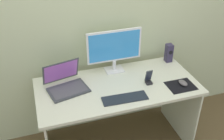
{
  "coord_description": "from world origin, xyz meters",
  "views": [
    {
      "loc": [
        -0.66,
        -1.9,
        2.16
      ],
      "look_at": [
        -0.06,
        -0.02,
        0.94
      ],
      "focal_mm": 43.06,
      "sensor_mm": 36.0,
      "label": 1
    }
  ],
  "objects_px": {
    "monitor": "(114,48)",
    "laptop": "(66,84)",
    "keyboard_external": "(125,98)",
    "mouse": "(183,83)",
    "phone_in_dock": "(149,79)",
    "speaker_right": "(169,53)"
  },
  "relations": [
    {
      "from": "speaker_right",
      "to": "mouse",
      "type": "relative_size",
      "value": 1.92
    },
    {
      "from": "mouse",
      "to": "keyboard_external",
      "type": "bearing_deg",
      "value": 173.64
    },
    {
      "from": "speaker_right",
      "to": "laptop",
      "type": "bearing_deg",
      "value": -171.63
    },
    {
      "from": "speaker_right",
      "to": "mouse",
      "type": "distance_m",
      "value": 0.45
    },
    {
      "from": "monitor",
      "to": "mouse",
      "type": "relative_size",
      "value": 5.33
    },
    {
      "from": "phone_in_dock",
      "to": "mouse",
      "type": "bearing_deg",
      "value": -22.82
    },
    {
      "from": "keyboard_external",
      "to": "mouse",
      "type": "relative_size",
      "value": 3.89
    },
    {
      "from": "monitor",
      "to": "phone_in_dock",
      "type": "distance_m",
      "value": 0.43
    },
    {
      "from": "mouse",
      "to": "phone_in_dock",
      "type": "xyz_separation_m",
      "value": [
        -0.29,
        0.12,
        0.03
      ]
    },
    {
      "from": "speaker_right",
      "to": "laptop",
      "type": "height_order",
      "value": "laptop"
    },
    {
      "from": "keyboard_external",
      "to": "mouse",
      "type": "bearing_deg",
      "value": 5.95
    },
    {
      "from": "laptop",
      "to": "keyboard_external",
      "type": "height_order",
      "value": "laptop"
    },
    {
      "from": "monitor",
      "to": "laptop",
      "type": "xyz_separation_m",
      "value": [
        -0.5,
        -0.16,
        -0.2
      ]
    },
    {
      "from": "laptop",
      "to": "speaker_right",
      "type": "bearing_deg",
      "value": 8.37
    },
    {
      "from": "monitor",
      "to": "speaker_right",
      "type": "bearing_deg",
      "value": 0.43
    },
    {
      "from": "monitor",
      "to": "speaker_right",
      "type": "distance_m",
      "value": 0.61
    },
    {
      "from": "monitor",
      "to": "keyboard_external",
      "type": "distance_m",
      "value": 0.52
    },
    {
      "from": "laptop",
      "to": "mouse",
      "type": "distance_m",
      "value": 1.06
    },
    {
      "from": "speaker_right",
      "to": "keyboard_external",
      "type": "relative_size",
      "value": 0.49
    },
    {
      "from": "monitor",
      "to": "keyboard_external",
      "type": "bearing_deg",
      "value": -97.09
    },
    {
      "from": "laptop",
      "to": "phone_in_dock",
      "type": "relative_size",
      "value": 2.87
    },
    {
      "from": "monitor",
      "to": "keyboard_external",
      "type": "relative_size",
      "value": 1.37
    }
  ]
}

